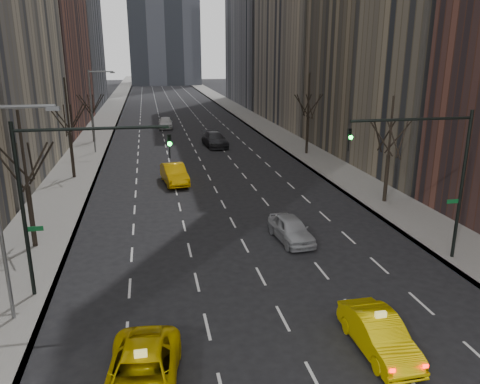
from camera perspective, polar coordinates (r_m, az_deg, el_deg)
sidewalk_left at (r=79.95m, az=-16.25°, el=8.17°), size 4.50×320.00×0.15m
sidewalk_right at (r=81.53m, az=1.35°, el=8.97°), size 4.50×320.00×0.15m
tree_lw_b at (r=28.66m, az=-24.48°, el=0.61°), size 3.36×3.50×7.82m
tree_lw_c at (r=43.98m, az=-20.03°, el=6.64°), size 3.36×3.50×8.74m
tree_lw_d at (r=61.72m, az=-17.60°, el=9.02°), size 3.36×3.50×7.36m
tree_rw_b at (r=36.08m, az=17.64°, el=4.36°), size 3.36×3.50×7.82m
tree_rw_c at (r=52.28m, az=8.27°, el=8.90°), size 3.36×3.50×8.74m
traffic_mast_left at (r=21.94m, az=-21.06°, el=1.25°), size 6.69×0.39×8.00m
traffic_mast_right at (r=25.89m, az=22.74°, el=3.28°), size 6.69×0.39×8.00m
streetlight_near at (r=20.42m, az=-26.76°, el=-0.14°), size 2.83×0.22×9.00m
streetlight_far at (r=54.46m, az=-17.31°, el=10.31°), size 2.83×0.22×9.00m
taxi_suv at (r=16.76m, az=-11.90°, el=-21.08°), size 2.96×5.45×1.45m
taxi_sedan at (r=19.11m, az=16.57°, el=-16.26°), size 1.60×4.41×1.45m
silver_sedan_ahead at (r=28.28m, az=6.24°, el=-4.50°), size 2.15×4.53×1.50m
far_taxi at (r=40.80m, az=-8.00°, el=2.19°), size 2.39×5.28×1.68m
far_suv_grey at (r=56.86m, az=-3.10°, el=6.41°), size 2.96×6.10×1.71m
far_car_white at (r=71.78m, az=-9.07°, el=8.36°), size 2.19×5.10×1.71m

